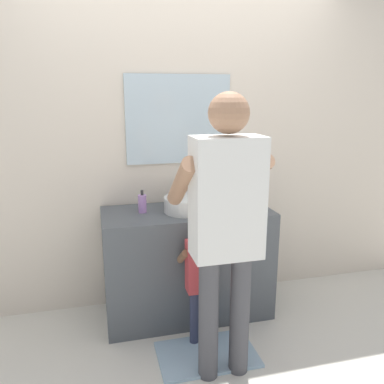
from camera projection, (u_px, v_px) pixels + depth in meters
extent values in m
plane|color=silver|center=(197.00, 333.00, 2.78)|extent=(14.00, 14.00, 0.00)
cube|color=beige|center=(177.00, 136.00, 3.03)|extent=(4.40, 0.08, 2.70)
cube|color=silver|center=(179.00, 119.00, 2.95)|extent=(0.81, 0.02, 0.67)
cube|color=#4C5156|center=(187.00, 263.00, 2.96)|extent=(1.24, 0.54, 0.83)
cylinder|color=silver|center=(188.00, 204.00, 2.83)|extent=(0.35, 0.35, 0.11)
cylinder|color=#B1B1AD|center=(188.00, 203.00, 2.83)|extent=(0.28, 0.28, 0.09)
cylinder|color=#B7BABF|center=(181.00, 192.00, 3.03)|extent=(0.03, 0.03, 0.18)
cylinder|color=#B7BABF|center=(183.00, 184.00, 2.95)|extent=(0.02, 0.12, 0.02)
cylinder|color=#B7BABF|center=(172.00, 201.00, 3.03)|extent=(0.04, 0.04, 0.05)
cylinder|color=#B7BABF|center=(190.00, 200.00, 3.06)|extent=(0.04, 0.04, 0.05)
cylinder|color=#4C8EB2|center=(232.00, 199.00, 2.98)|extent=(0.07, 0.07, 0.09)
cylinder|color=blue|center=(230.00, 193.00, 2.98)|extent=(0.02, 0.03, 0.17)
cube|color=white|center=(230.00, 180.00, 2.95)|extent=(0.01, 0.02, 0.02)
cylinder|color=#E5387F|center=(231.00, 192.00, 2.98)|extent=(0.02, 0.02, 0.17)
cube|color=white|center=(231.00, 180.00, 2.96)|extent=(0.01, 0.02, 0.02)
cylinder|color=#B27FC6|center=(142.00, 204.00, 2.80)|extent=(0.06, 0.06, 0.13)
cylinder|color=#2D2D2D|center=(142.00, 193.00, 2.78)|extent=(0.02, 0.02, 0.03)
cube|color=#99B7CC|center=(207.00, 354.00, 2.55)|extent=(0.64, 0.40, 0.02)
cylinder|color=#2D334C|center=(194.00, 318.00, 2.62)|extent=(0.06, 0.06, 0.40)
cylinder|color=#2D334C|center=(208.00, 316.00, 2.64)|extent=(0.06, 0.06, 0.40)
cube|color=#B7383D|center=(202.00, 266.00, 2.54)|extent=(0.20, 0.11, 0.35)
sphere|color=brown|center=(202.00, 231.00, 2.48)|extent=(0.11, 0.11, 0.11)
cylinder|color=brown|center=(182.00, 257.00, 2.59)|extent=(0.05, 0.24, 0.19)
cylinder|color=brown|center=(214.00, 254.00, 2.64)|extent=(0.05, 0.24, 0.19)
cylinder|color=#47474C|center=(209.00, 318.00, 2.28)|extent=(0.12, 0.12, 0.78)
cylinder|color=#47474C|center=(240.00, 314.00, 2.32)|extent=(0.12, 0.12, 0.78)
cube|color=white|center=(227.00, 198.00, 2.12)|extent=(0.39, 0.22, 0.68)
sphere|color=#A87A5B|center=(229.00, 113.00, 2.01)|extent=(0.22, 0.22, 0.22)
cylinder|color=#A87A5B|center=(182.00, 183.00, 2.22)|extent=(0.09, 0.47, 0.37)
cylinder|color=#A87A5B|center=(251.00, 179.00, 2.33)|extent=(0.09, 0.47, 0.37)
cylinder|color=green|center=(240.00, 200.00, 2.54)|extent=(0.01, 0.14, 0.03)
cube|color=white|center=(236.00, 195.00, 2.60)|extent=(0.01, 0.02, 0.02)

